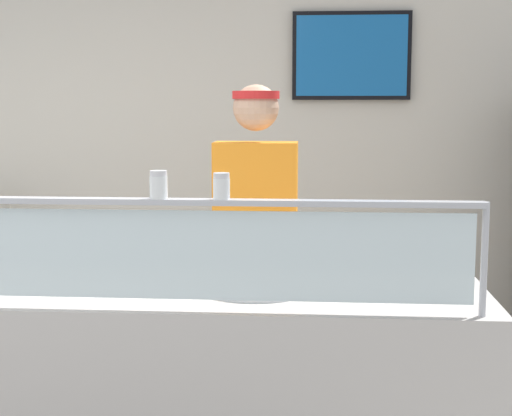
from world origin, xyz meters
The scene contains 8 objects.
shop_rear_unit centered at (1.05, 2.44, 1.36)m, with size 6.48×0.13×2.70m.
serving_counter centered at (1.04, 0.34, 0.47)m, with size 2.08×0.68×0.95m, color #BCB7B2.
sneeze_guard centered at (1.04, 0.06, 1.21)m, with size 1.90×0.06×0.40m.
pizza_tray centered at (1.18, 0.37, 0.97)m, with size 0.42×0.42×0.04m.
pizza_server centered at (1.17, 0.35, 0.99)m, with size 0.07×0.28×0.01m, color #ADAFB7.
parmesan_shaker centered at (0.86, 0.06, 1.39)m, with size 0.06×0.06×0.10m.
pepper_flake_shaker centered at (1.08, 0.06, 1.39)m, with size 0.06×0.06×0.09m.
worker_figure centered at (1.14, 0.95, 1.01)m, with size 0.41×0.50×1.76m.
Camera 1 is at (1.41, -2.58, 1.67)m, focal length 54.47 mm.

